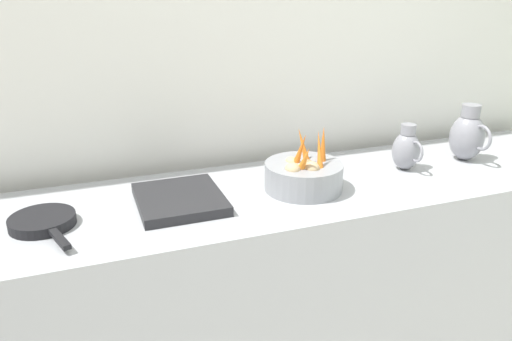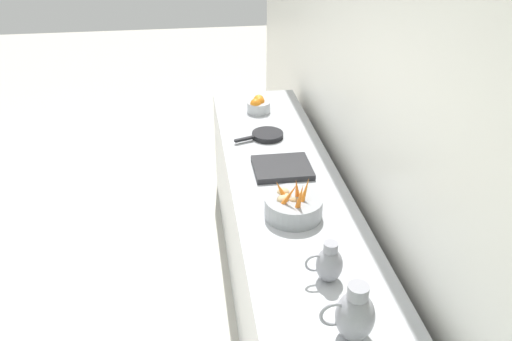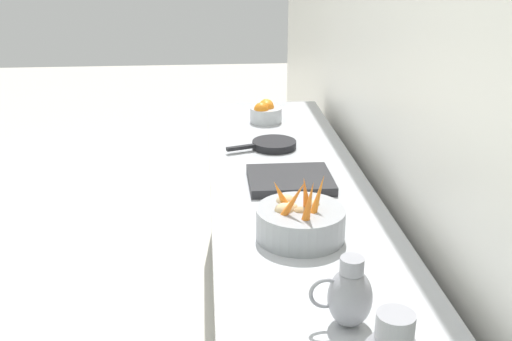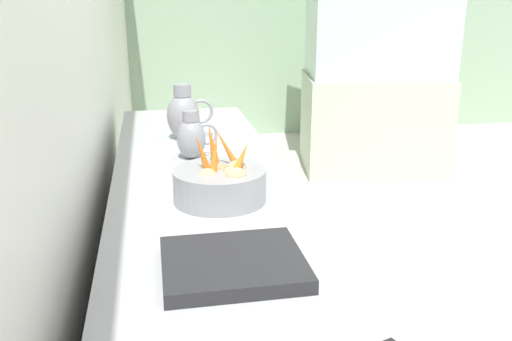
# 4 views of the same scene
# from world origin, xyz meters

# --- Properties ---
(tile_wall_left) EXTENTS (0.10, 7.81, 3.00)m
(tile_wall_left) POSITION_xyz_m (-1.95, 0.41, 1.50)
(tile_wall_left) COLOR white
(tile_wall_left) RESTS_ON ground_plane
(prep_counter) EXTENTS (0.66, 3.32, 0.87)m
(prep_counter) POSITION_xyz_m (-1.51, -0.09, 0.44)
(prep_counter) COLOR #ADAFB5
(prep_counter) RESTS_ON ground_plane
(vegetable_colander) EXTENTS (0.30, 0.30, 0.24)m
(vegetable_colander) POSITION_xyz_m (-1.48, 0.04, 0.94)
(vegetable_colander) COLOR gray
(vegetable_colander) RESTS_ON prep_counter
(orange_bowl) EXTENTS (0.17, 0.17, 0.12)m
(orange_bowl) POSITION_xyz_m (-1.50, -1.34, 0.93)
(orange_bowl) COLOR #ADAFB5
(orange_bowl) RESTS_ON prep_counter
(metal_pitcher_short) EXTENTS (0.17, 0.12, 0.20)m
(metal_pitcher_short) POSITION_xyz_m (-1.53, 0.55, 0.96)
(metal_pitcher_short) COLOR gray
(metal_pitcher_short) RESTS_ON prep_counter
(counter_sink_basin) EXTENTS (0.34, 0.30, 0.04)m
(counter_sink_basin) POSITION_xyz_m (-1.51, -0.43, 0.89)
(counter_sink_basin) COLOR #232326
(counter_sink_basin) RESTS_ON prep_counter
(skillet_on_counter) EXTENTS (0.34, 0.21, 0.03)m
(skillet_on_counter) POSITION_xyz_m (-1.49, -0.89, 0.89)
(skillet_on_counter) COLOR black
(skillet_on_counter) RESTS_ON prep_counter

